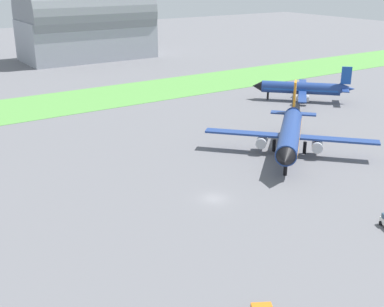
{
  "coord_description": "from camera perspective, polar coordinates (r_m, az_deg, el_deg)",
  "views": [
    {
      "loc": [
        -46.3,
        -63.32,
        37.22
      ],
      "look_at": [
        4.81,
        14.29,
        3.0
      ],
      "focal_mm": 46.63,
      "sensor_mm": 36.0,
      "label": 1
    }
  ],
  "objects": [
    {
      "name": "ground_plane",
      "position": [
        86.82,
        2.55,
        -5.19
      ],
      "size": [
        600.0,
        600.0,
        0.0
      ],
      "primitive_type": "plane",
      "color": "slate"
    },
    {
      "name": "airplane_parked_jet_far",
      "position": [
        154.43,
        12.53,
        7.29
      ],
      "size": [
        24.25,
        24.48,
        10.91
      ],
      "rotation": [
        0.0,
        0.0,
        2.35
      ],
      "color": "navy",
      "rests_on": "ground_plane"
    },
    {
      "name": "grass_taxiway_strip",
      "position": [
        154.11,
        -14.94,
        5.57
      ],
      "size": [
        360.0,
        28.0,
        0.08
      ],
      "primitive_type": "cube",
      "color": "#549342",
      "rests_on": "ground_plane"
    },
    {
      "name": "hangar_distant",
      "position": [
        230.64,
        -12.02,
        14.59
      ],
      "size": [
        55.61,
        31.45,
        35.94
      ],
      "color": "#9399A3",
      "rests_on": "ground_plane"
    },
    {
      "name": "airplane_midfield_jet",
      "position": [
        107.89,
        11.14,
        2.25
      ],
      "size": [
        29.44,
        28.75,
        12.92
      ],
      "rotation": [
        0.0,
        0.0,
        3.89
      ],
      "color": "navy",
      "rests_on": "ground_plane"
    }
  ]
}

